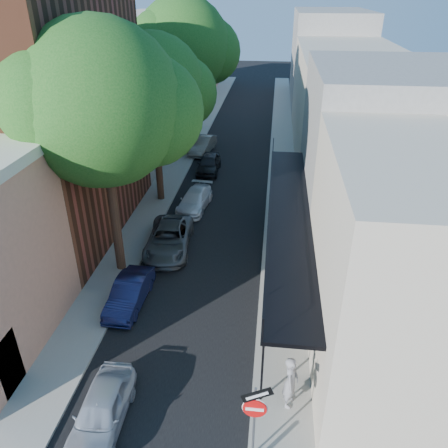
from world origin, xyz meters
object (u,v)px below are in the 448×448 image
(parked_car_f, at_px, (202,145))
(parked_car_e, at_px, (209,164))
(parked_car_d, at_px, (195,200))
(pedestrian, at_px, (291,382))
(parked_car_a, at_px, (101,411))
(oak_far, at_px, (190,47))
(parked_car_b, at_px, (130,293))
(sign_post, at_px, (255,411))
(oak_near, at_px, (113,107))
(parked_car_c, at_px, (169,239))
(oak_mid, at_px, (160,88))

(parked_car_f, bearing_deg, parked_car_e, -67.41)
(parked_car_d, height_order, parked_car_e, parked_car_e)
(parked_car_e, relative_size, pedestrian, 1.97)
(parked_car_a, relative_size, parked_car_d, 0.92)
(oak_far, distance_m, parked_car_f, 7.63)
(parked_car_b, relative_size, parked_car_d, 0.91)
(sign_post, xyz_separation_m, parked_car_b, (-5.70, 6.48, -1.45))
(oak_near, distance_m, oak_far, 17.01)
(sign_post, height_order, parked_car_e, sign_post)
(parked_car_e, bearing_deg, parked_car_d, -90.08)
(oak_near, bearing_deg, oak_far, 89.96)
(oak_near, xyz_separation_m, pedestrian, (7.59, -7.32, -6.78))
(oak_far, relative_size, parked_car_c, 2.52)
(oak_far, xyz_separation_m, parked_car_e, (1.92, -4.09, -7.60))
(parked_car_c, bearing_deg, parked_car_f, 88.25)
(sign_post, distance_m, parked_car_f, 27.11)
(oak_mid, xyz_separation_m, pedestrian, (7.65, -15.29, -5.96))
(parked_car_a, height_order, parked_car_b, parked_car_a)
(oak_mid, bearing_deg, sign_post, -69.14)
(oak_far, relative_size, parked_car_d, 3.02)
(parked_car_c, relative_size, pedestrian, 2.42)
(parked_car_b, bearing_deg, oak_far, 94.30)
(sign_post, relative_size, parked_car_d, 0.76)
(parked_car_c, distance_m, parked_car_d, 5.00)
(parked_car_d, relative_size, pedestrian, 2.02)
(parked_car_e, bearing_deg, parked_car_c, -92.67)
(sign_post, distance_m, parked_car_d, 16.77)
(oak_near, relative_size, parked_car_d, 2.90)
(parked_car_b, relative_size, pedestrian, 1.84)
(oak_mid, relative_size, pedestrian, 5.23)
(parked_car_f, bearing_deg, parked_car_c, -80.06)
(sign_post, bearing_deg, parked_car_e, 101.68)
(oak_near, relative_size, pedestrian, 5.86)
(oak_far, distance_m, parked_car_b, 21.27)
(oak_far, bearing_deg, parked_car_b, -87.66)
(oak_far, relative_size, parked_car_a, 3.30)
(sign_post, relative_size, parked_car_b, 0.83)
(oak_mid, xyz_separation_m, parked_car_e, (1.99, 4.95, -6.40))
(parked_car_e, bearing_deg, oak_near, -98.90)
(parked_car_d, bearing_deg, parked_car_f, 102.40)
(oak_mid, distance_m, parked_car_c, 9.02)
(parked_car_c, xyz_separation_m, parked_car_e, (0.44, 11.11, -0.00))
(oak_mid, distance_m, parked_car_d, 6.89)
(oak_far, xyz_separation_m, parked_car_f, (0.75, 0.16, -7.59))
(sign_post, height_order, parked_car_f, sign_post)
(oak_near, relative_size, oak_far, 0.96)
(parked_car_b, xyz_separation_m, parked_car_f, (-0.05, 19.98, 0.08))
(oak_mid, height_order, parked_car_d, oak_mid)
(oak_near, bearing_deg, parked_car_a, -78.46)
(oak_far, height_order, parked_car_d, oak_far)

